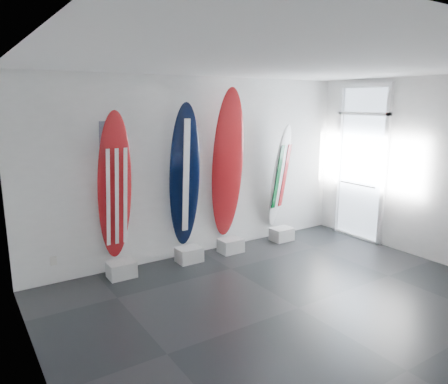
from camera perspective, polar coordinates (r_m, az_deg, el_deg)
floor at (r=5.65m, az=10.07°, el=-15.25°), size 6.00×6.00×0.00m
ceiling at (r=5.05m, az=11.36°, el=16.64°), size 6.00×6.00×0.00m
wall_back at (r=7.13m, az=-3.34°, el=3.35°), size 6.00×0.00×6.00m
wall_left at (r=3.80m, az=-24.28°, el=-5.48°), size 0.00×5.00×5.00m
wall_right at (r=7.52m, az=27.47°, el=2.46°), size 0.00×5.00×5.00m
display_block_usa at (r=6.59m, az=-13.77°, el=-10.20°), size 0.40×0.30×0.24m
surfboard_usa at (r=6.33m, az=-14.63°, el=0.58°), size 0.51×0.41×2.25m
display_block_navy at (r=7.02m, az=-4.76°, el=-8.48°), size 0.40×0.30×0.24m
surfboard_navy at (r=6.76m, az=-5.36°, el=2.11°), size 0.55×0.34×2.36m
display_block_swiss at (r=7.42m, az=0.93°, el=-7.28°), size 0.40×0.30×0.24m
surfboard_swiss at (r=7.16m, az=0.51°, el=3.69°), size 0.63×0.46×2.60m
display_block_italy at (r=8.10m, az=7.86°, el=-5.71°), size 0.40×0.30×0.24m
surfboard_italy at (r=7.91m, az=7.61°, el=2.09°), size 0.53×0.50×1.98m
wall_outlet at (r=6.57m, az=-22.19°, el=-8.67°), size 0.09×0.02×0.13m
glass_door at (r=8.36m, az=18.09°, el=3.54°), size 0.12×1.16×2.85m
balcony at (r=9.58m, az=22.75°, el=-1.41°), size 2.80×2.20×1.20m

